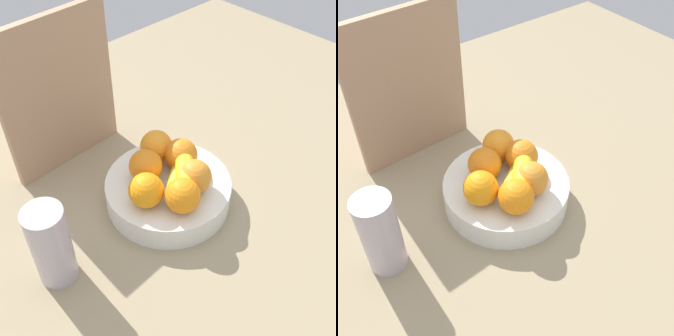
% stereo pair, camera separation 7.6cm
% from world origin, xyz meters
% --- Properties ---
extents(ground_plane, '(1.80, 1.40, 0.03)m').
position_xyz_m(ground_plane, '(0.00, 0.00, -0.01)').
color(ground_plane, '#9A8867').
extents(fruit_bowl, '(0.27, 0.27, 0.06)m').
position_xyz_m(fruit_bowl, '(-0.04, 0.01, 0.03)').
color(fruit_bowl, white).
rests_on(fruit_bowl, ground_plane).
extents(orange_front_left, '(0.07, 0.07, 0.07)m').
position_xyz_m(orange_front_left, '(-0.06, 0.05, 0.09)').
color(orange_front_left, orange).
rests_on(orange_front_left, fruit_bowl).
extents(orange_front_right, '(0.07, 0.07, 0.07)m').
position_xyz_m(orange_front_right, '(-0.11, 0.00, 0.09)').
color(orange_front_right, orange).
rests_on(orange_front_right, fruit_bowl).
extents(orange_center, '(0.07, 0.07, 0.07)m').
position_xyz_m(orange_center, '(-0.07, -0.06, 0.09)').
color(orange_center, orange).
rests_on(orange_center, fruit_bowl).
extents(orange_back_left, '(0.07, 0.07, 0.07)m').
position_xyz_m(orange_back_left, '(-0.01, -0.04, 0.09)').
color(orange_back_left, orange).
rests_on(orange_back_left, fruit_bowl).
extents(orange_back_right, '(0.07, 0.07, 0.07)m').
position_xyz_m(orange_back_right, '(0.01, 0.03, 0.09)').
color(orange_back_right, orange).
rests_on(orange_back_right, fruit_bowl).
extents(orange_top_stack, '(0.07, 0.07, 0.07)m').
position_xyz_m(orange_top_stack, '(-0.01, 0.09, 0.09)').
color(orange_top_stack, orange).
rests_on(orange_top_stack, fruit_bowl).
extents(banana_bunch, '(0.17, 0.15, 0.06)m').
position_xyz_m(banana_bunch, '(-0.02, -0.01, 0.09)').
color(banana_bunch, yellow).
rests_on(banana_bunch, fruit_bowl).
extents(cutting_board, '(0.28, 0.03, 0.36)m').
position_xyz_m(cutting_board, '(-0.11, 0.29, 0.18)').
color(cutting_board, tan).
rests_on(cutting_board, ground_plane).
extents(thermos_tumbler, '(0.07, 0.07, 0.18)m').
position_xyz_m(thermos_tumbler, '(-0.32, 0.02, 0.09)').
color(thermos_tumbler, '#BBAFBC').
rests_on(thermos_tumbler, ground_plane).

